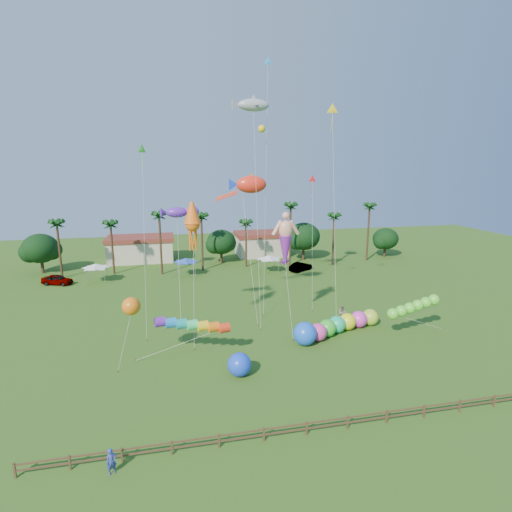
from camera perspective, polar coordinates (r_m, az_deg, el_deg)
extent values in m
plane|color=#285116|center=(34.75, 3.74, -18.31)|extent=(160.00, 160.00, 0.00)
cylinder|color=#3A2819|center=(72.03, -26.25, 0.62)|extent=(0.36, 0.36, 9.00)
cylinder|color=#3A2819|center=(71.53, -19.82, 0.91)|extent=(0.36, 0.36, 8.50)
cylinder|color=#3A2819|center=(68.81, -13.46, 1.51)|extent=(0.36, 0.36, 10.00)
cylinder|color=#3A2819|center=(70.04, -7.71, 1.73)|extent=(0.36, 0.36, 9.50)
cylinder|color=#3A2819|center=(72.22, -1.42, 1.56)|extent=(0.36, 0.36, 8.00)
cylinder|color=#3A2819|center=(72.93, 4.91, 2.83)|extent=(0.36, 0.36, 11.00)
cylinder|color=#3A2819|center=(74.94, 10.98, 2.13)|extent=(0.36, 0.36, 9.00)
cylinder|color=#3A2819|center=(80.05, 15.71, 3.09)|extent=(0.36, 0.36, 10.50)
sphere|color=#113814|center=(76.89, -28.44, 0.96)|extent=(5.88, 5.88, 5.88)
sphere|color=#113814|center=(75.47, -4.99, 2.02)|extent=(5.46, 5.46, 5.46)
sphere|color=#113814|center=(78.06, 6.83, 2.80)|extent=(6.30, 6.30, 6.30)
sphere|color=#113814|center=(84.44, 18.02, 2.37)|extent=(5.04, 5.04, 5.04)
cube|color=beige|center=(80.35, -16.10, 0.74)|extent=(12.00, 7.00, 4.00)
cube|color=beige|center=(82.27, 0.80, 1.51)|extent=(10.00, 7.00, 4.00)
pyramid|color=white|center=(67.31, -21.93, -1.27)|extent=(3.00, 3.00, 0.60)
pyramid|color=blue|center=(67.34, -9.98, -0.53)|extent=(3.00, 3.00, 0.60)
pyramid|color=white|center=(68.35, 1.85, -0.15)|extent=(3.00, 3.00, 0.60)
cube|color=brown|center=(30.01, -31.22, -24.73)|extent=(0.12, 0.12, 1.00)
cube|color=brown|center=(29.21, -25.07, -25.15)|extent=(0.12, 0.12, 1.00)
cube|color=brown|center=(28.69, -18.60, -25.33)|extent=(0.12, 0.12, 1.00)
cube|color=brown|center=(28.48, -11.97, -25.21)|extent=(0.12, 0.12, 1.00)
cube|color=brown|center=(28.59, -5.34, -24.80)|extent=(0.12, 0.12, 1.00)
cube|color=brown|center=(29.00, 1.12, -24.11)|extent=(0.12, 0.12, 1.00)
cube|color=brown|center=(29.72, 7.25, -23.20)|extent=(0.12, 0.12, 1.00)
cube|color=brown|center=(30.71, 12.95, -22.12)|extent=(0.12, 0.12, 1.00)
cube|color=brown|center=(31.96, 18.17, -20.95)|extent=(0.12, 0.12, 1.00)
cube|color=brown|center=(33.43, 22.88, -19.73)|extent=(0.12, 0.12, 1.00)
cube|color=brown|center=(35.09, 27.11, -18.51)|extent=(0.12, 0.12, 1.00)
cube|color=brown|center=(36.93, 30.89, -17.33)|extent=(0.12, 0.12, 1.00)
cube|color=brown|center=(29.52, 7.27, -22.65)|extent=(36.00, 0.08, 0.10)
cube|color=brown|center=(29.75, 7.25, -23.28)|extent=(36.00, 0.08, 0.10)
imported|color=#4C4C54|center=(69.06, -26.54, -3.04)|extent=(5.02, 3.37, 1.59)
imported|color=#4C4C54|center=(70.29, 6.41, -1.52)|extent=(4.84, 3.91, 1.55)
imported|color=#2C3C9D|center=(27.86, -19.95, -25.89)|extent=(0.71, 0.61, 1.65)
imported|color=gray|center=(48.99, 12.21, -7.91)|extent=(1.11, 1.07, 1.80)
sphere|color=#E63C9F|center=(42.97, 8.84, -10.70)|extent=(1.89, 1.89, 1.89)
sphere|color=green|center=(44.15, 10.14, -10.09)|extent=(1.89, 1.89, 1.89)
sphere|color=#1BBE82|center=(45.28, 11.48, -9.56)|extent=(1.89, 1.89, 1.89)
sphere|color=yellow|center=(46.32, 12.93, -9.12)|extent=(1.89, 1.89, 1.89)
sphere|color=#ED37D7|center=(47.27, 14.47, -8.74)|extent=(1.89, 1.89, 1.89)
sphere|color=#ACD22E|center=(48.23, 16.00, -8.40)|extent=(1.89, 1.89, 1.89)
sphere|color=blue|center=(41.76, 7.01, -10.96)|extent=(3.13, 3.13, 2.42)
sphere|color=blue|center=(35.98, -2.39, -15.23)|extent=(2.09, 2.09, 2.09)
cylinder|color=red|center=(38.05, -7.19, -10.36)|extent=(6.90, 1.07, 0.93)
cylinder|color=silver|center=(39.11, -10.87, -12.29)|extent=(8.35, 1.23, 3.07)
cylinder|color=brown|center=(40.44, -16.90, -14.03)|extent=(0.08, 0.08, 0.16)
ellipsoid|color=#5CE332|center=(44.58, 18.96, -7.83)|extent=(6.59, 2.73, 1.42)
cylinder|color=silver|center=(47.31, 22.29, -8.71)|extent=(7.15, 0.96, 2.82)
cylinder|color=brown|center=(50.16, 25.26, -9.39)|extent=(0.08, 0.08, 0.16)
sphere|color=orange|center=(37.09, -17.39, -6.85)|extent=(1.80, 1.80, 1.61)
cylinder|color=silver|center=(37.91, -18.28, -11.23)|extent=(1.52, 0.69, 5.86)
cylinder|color=brown|center=(38.91, -19.15, -15.30)|extent=(0.08, 0.08, 0.16)
cylinder|color=silver|center=(43.40, 4.76, -4.91)|extent=(0.43, 4.78, 9.62)
cylinder|color=brown|center=(42.92, 5.33, -11.89)|extent=(0.08, 0.08, 0.16)
ellipsoid|color=#FB2F1B|center=(47.92, -0.66, 10.19)|extent=(5.70, 2.76, 2.28)
cylinder|color=silver|center=(46.55, -0.21, 0.29)|extent=(0.33, 4.87, 15.82)
cylinder|color=brown|center=(46.60, 0.26, -9.79)|extent=(0.08, 0.08, 0.16)
ellipsoid|color=#9BA0AA|center=(48.70, -0.36, 20.75)|extent=(5.17, 3.27, 1.74)
cylinder|color=silver|center=(45.31, 0.15, 5.67)|extent=(0.62, 6.52, 24.74)
cylinder|color=brown|center=(45.37, 0.68, -10.44)|extent=(0.08, 0.08, 0.16)
cone|color=orange|center=(40.79, -9.05, 4.49)|extent=(2.19, 2.19, 4.75)
cylinder|color=silver|center=(40.61, -8.93, -4.36)|extent=(0.47, 3.06, 12.20)
cylinder|color=brown|center=(41.36, -8.82, -12.98)|extent=(0.08, 0.08, 0.16)
ellipsoid|color=#6126BF|center=(43.43, -11.23, 6.14)|extent=(4.44, 3.09, 1.57)
cylinder|color=silver|center=(42.81, -10.92, -2.90)|extent=(0.21, 3.79, 13.13)
cylinder|color=brown|center=(43.23, -10.60, -11.88)|extent=(0.08, 0.08, 0.16)
cone|color=red|center=(52.18, 8.07, 10.79)|extent=(1.13, 0.26, 1.12)
cylinder|color=silver|center=(51.05, 8.05, 1.54)|extent=(1.00, 4.00, 16.30)
cylinder|color=brown|center=(51.27, 8.03, -7.78)|extent=(0.08, 0.08, 0.16)
cone|color=yellow|center=(46.72, 10.86, 19.86)|extent=(1.38, 0.58, 1.35)
cylinder|color=silver|center=(44.39, 11.15, 4.75)|extent=(0.53, 4.88, 23.91)
cylinder|color=brown|center=(45.30, 11.44, -10.74)|extent=(0.08, 0.08, 0.16)
cone|color=#3CE235|center=(44.44, -15.97, 14.42)|extent=(1.03, 0.92, 1.15)
cylinder|color=silver|center=(43.24, -15.66, 1.42)|extent=(0.52, 3.90, 19.61)
cylinder|color=brown|center=(44.29, -15.35, -11.51)|extent=(0.08, 0.08, 0.16)
cone|color=#198CE8|center=(52.67, 1.72, 26.00)|extent=(1.11, 0.49, 1.08)
cylinder|color=silver|center=(48.78, 1.39, 9.29)|extent=(1.63, 4.88, 30.04)
cylinder|color=brown|center=(49.45, 1.06, -8.44)|extent=(0.08, 0.08, 0.16)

